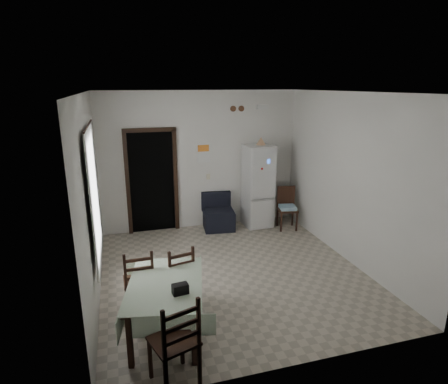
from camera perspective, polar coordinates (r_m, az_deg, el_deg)
name	(u,v)px	position (r m, az deg, el deg)	size (l,w,h in m)	color
ground	(232,272)	(6.38, 1.28, -12.07)	(4.50, 4.50, 0.00)	#A69B88
ceiling	(234,92)	(5.62, 1.47, 14.96)	(4.20, 4.50, 0.02)	white
wall_back	(201,161)	(7.95, -3.52, 4.76)	(4.20, 0.02, 2.90)	silver
wall_front	(300,246)	(3.87, 11.50, -8.05)	(4.20, 0.02, 2.90)	silver
wall_left	(91,199)	(5.60, -19.61, -1.06)	(0.02, 4.50, 2.90)	silver
wall_right	(350,179)	(6.75, 18.63, 1.87)	(0.02, 4.50, 2.90)	silver
doorway	(151,180)	(8.08, -11.08, 1.83)	(1.06, 0.52, 2.22)	black
window_recess	(86,197)	(5.38, -20.34, -0.69)	(0.10, 1.20, 1.60)	silver
curtain	(94,196)	(5.38, -19.17, -0.60)	(0.02, 1.45, 1.85)	white
curtain_rod	(88,126)	(5.20, -20.03, 9.49)	(0.02, 0.02, 1.60)	black
calendar	(203,153)	(7.92, -3.17, 5.97)	(0.28, 0.02, 0.40)	white
calendar_image	(203,148)	(7.90, -3.17, 6.67)	(0.24, 0.01, 0.14)	orange
light_switch	(208,177)	(8.05, -2.42, 2.36)	(0.08, 0.02, 0.12)	beige
vent_left	(233,109)	(7.98, 1.40, 12.58)	(0.12, 0.12, 0.03)	#553422
vent_right	(241,109)	(8.04, 2.65, 12.59)	(0.12, 0.12, 0.03)	#553422
emergency_light	(263,107)	(8.17, 5.92, 12.79)	(0.25, 0.07, 0.09)	white
fridge	(258,186)	(8.12, 5.20, 0.90)	(0.58, 0.58, 1.78)	silver
tan_cone	(261,141)	(7.97, 5.65, 7.74)	(0.20, 0.20, 0.16)	tan
navy_seat	(219,212)	(8.00, -0.80, -3.06)	(0.63, 0.61, 0.77)	black
corner_chair	(287,209)	(8.12, 9.64, -2.51)	(0.39, 0.39, 0.90)	black
dining_table	(166,308)	(4.89, -8.77, -17.08)	(0.89, 1.35, 0.70)	#B2C6A9
black_bag	(180,289)	(4.45, -6.69, -14.45)	(0.18, 0.11, 0.12)	black
dining_chair_far_left	(139,280)	(5.32, -12.85, -12.87)	(0.40, 0.40, 0.94)	black
dining_chair_far_right	(177,275)	(5.38, -7.10, -12.41)	(0.39, 0.39, 0.91)	black
dining_chair_near_head	(174,340)	(4.12, -7.69, -21.39)	(0.44, 0.44, 1.03)	black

